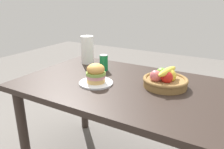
{
  "coord_description": "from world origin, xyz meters",
  "views": [
    {
      "loc": [
        0.65,
        -1.25,
        1.3
      ],
      "look_at": [
        -0.06,
        -0.03,
        0.81
      ],
      "focal_mm": 35.46,
      "sensor_mm": 36.0,
      "label": 1
    }
  ],
  "objects_px": {
    "sandwich": "(96,73)",
    "fruit_basket": "(165,80)",
    "paper_towel_roll": "(87,50)",
    "soda_can": "(104,63)",
    "plate": "(96,83)"
  },
  "relations": [
    {
      "from": "soda_can",
      "to": "paper_towel_roll",
      "type": "xyz_separation_m",
      "value": [
        -0.23,
        0.1,
        0.06
      ]
    },
    {
      "from": "fruit_basket",
      "to": "paper_towel_roll",
      "type": "relative_size",
      "value": 1.21
    },
    {
      "from": "soda_can",
      "to": "fruit_basket",
      "type": "height_order",
      "value": "fruit_basket"
    },
    {
      "from": "paper_towel_roll",
      "to": "sandwich",
      "type": "bearing_deg",
      "value": -47.67
    },
    {
      "from": "sandwich",
      "to": "fruit_basket",
      "type": "bearing_deg",
      "value": 23.44
    },
    {
      "from": "sandwich",
      "to": "paper_towel_roll",
      "type": "distance_m",
      "value": 0.51
    },
    {
      "from": "fruit_basket",
      "to": "plate",
      "type": "bearing_deg",
      "value": -156.56
    },
    {
      "from": "sandwich",
      "to": "soda_can",
      "type": "relative_size",
      "value": 1.05
    },
    {
      "from": "sandwich",
      "to": "fruit_basket",
      "type": "xyz_separation_m",
      "value": [
        0.42,
        0.18,
        -0.03
      ]
    },
    {
      "from": "sandwich",
      "to": "soda_can",
      "type": "bearing_deg",
      "value": 111.95
    },
    {
      "from": "plate",
      "to": "fruit_basket",
      "type": "relative_size",
      "value": 0.8
    },
    {
      "from": "plate",
      "to": "paper_towel_roll",
      "type": "bearing_deg",
      "value": 132.33
    },
    {
      "from": "fruit_basket",
      "to": "paper_towel_roll",
      "type": "bearing_deg",
      "value": 165.54
    },
    {
      "from": "fruit_basket",
      "to": "sandwich",
      "type": "bearing_deg",
      "value": -156.56
    },
    {
      "from": "plate",
      "to": "soda_can",
      "type": "xyz_separation_m",
      "value": [
        -0.11,
        0.28,
        0.06
      ]
    }
  ]
}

